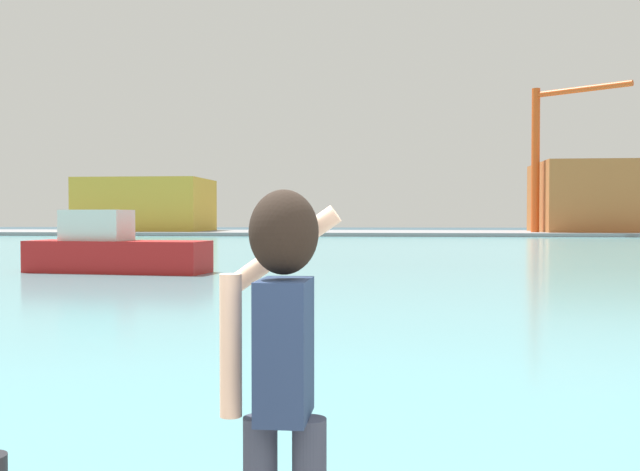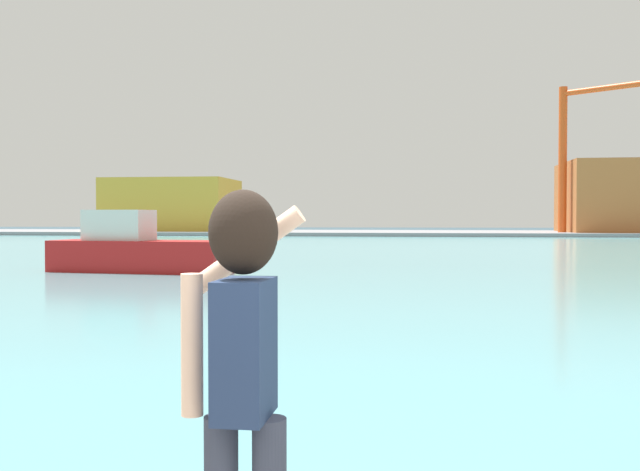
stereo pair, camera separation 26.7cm
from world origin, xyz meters
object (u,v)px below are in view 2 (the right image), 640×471
object	(u,v)px
boat_moored	(136,250)
warehouse_right	(627,197)
person_photographer	(242,357)
warehouse_left	(173,205)
port_crane	(574,143)

from	to	relation	value
boat_moored	warehouse_right	xyz separation A→B (m)	(37.68, 65.74, 3.92)
boat_moored	person_photographer	bearing A→B (deg)	-60.34
warehouse_left	warehouse_right	xyz separation A→B (m)	(59.07, 0.09, 0.89)
person_photographer	boat_moored	distance (m)	27.64
person_photographer	warehouse_left	xyz separation A→B (m)	(-32.19, 91.08, 2.25)
port_crane	warehouse_left	bearing A→B (deg)	175.06
person_photographer	warehouse_right	distance (m)	95.10
port_crane	boat_moored	bearing A→B (deg)	-116.34
boat_moored	warehouse_left	world-z (taller)	warehouse_left
port_crane	warehouse_right	bearing A→B (deg)	31.66
person_photographer	boat_moored	bearing A→B (deg)	23.81
boat_moored	warehouse_left	xyz separation A→B (m)	(-21.39, 65.65, 3.03)
boat_moored	warehouse_right	world-z (taller)	warehouse_right
warehouse_right	port_crane	world-z (taller)	port_crane
boat_moored	warehouse_left	size ratio (longest dim) A/B	0.47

